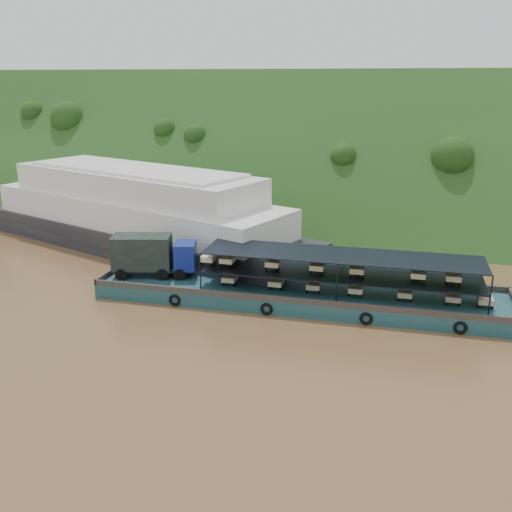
# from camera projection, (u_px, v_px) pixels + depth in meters

# --- Properties ---
(ground) EXTENTS (160.00, 160.00, 0.00)m
(ground) POSITION_uv_depth(u_px,v_px,m) (270.00, 303.00, 49.06)
(ground) COLOR brown
(ground) RESTS_ON ground
(hillside) EXTENTS (140.00, 39.60, 39.60)m
(hillside) POSITION_uv_depth(u_px,v_px,m) (325.00, 212.00, 82.39)
(hillside) COLOR #1B3B15
(hillside) RESTS_ON ground
(cargo_barge) EXTENTS (35.00, 7.18, 5.01)m
(cargo_barge) POSITION_uv_depth(u_px,v_px,m) (280.00, 286.00, 49.38)
(cargo_barge) COLOR #143F48
(cargo_barge) RESTS_ON ground
(passenger_ferry) EXTENTS (45.59, 26.62, 9.03)m
(passenger_ferry) POSITION_uv_depth(u_px,v_px,m) (136.00, 212.00, 65.00)
(passenger_ferry) COLOR black
(passenger_ferry) RESTS_ON ground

